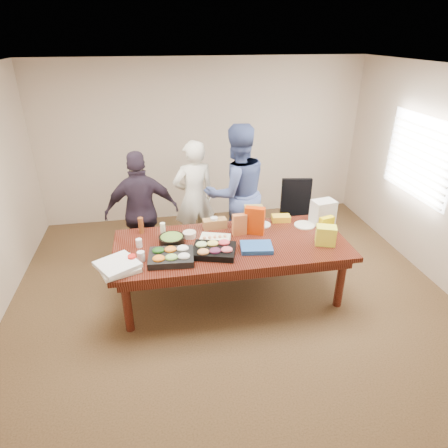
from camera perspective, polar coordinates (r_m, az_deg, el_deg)
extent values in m
cube|color=#47301E|center=(5.10, 1.00, -10.30)|extent=(5.50, 5.00, 0.02)
cube|color=white|center=(4.10, 1.32, 21.82)|extent=(5.50, 5.00, 0.02)
cube|color=beige|center=(6.77, -3.07, 11.94)|extent=(5.50, 0.04, 2.70)
cube|color=beige|center=(2.40, 13.50, -19.16)|extent=(5.50, 0.04, 2.70)
cube|color=beige|center=(5.62, 29.97, 5.34)|extent=(0.04, 5.00, 2.70)
cube|color=white|center=(6.00, 26.62, 8.79)|extent=(0.03, 1.40, 1.10)
cube|color=beige|center=(5.98, 26.31, 8.80)|extent=(0.04, 1.36, 1.00)
cube|color=#4C1C0F|center=(4.88, 1.04, -6.67)|extent=(2.80, 1.20, 0.75)
cube|color=black|center=(5.87, 10.94, 0.56)|extent=(0.62, 0.62, 1.05)
imported|color=white|center=(5.71, -4.38, 3.85)|extent=(0.69, 0.53, 1.71)
imported|color=#41528B|center=(5.54, 1.84, 4.59)|extent=(1.09, 0.93, 1.96)
imported|color=black|center=(5.38, -11.93, 1.76)|extent=(1.02, 0.48, 1.69)
cube|color=black|center=(4.37, -7.75, -4.84)|extent=(0.52, 0.43, 0.08)
cube|color=black|center=(4.46, -1.48, -3.94)|extent=(0.57, 0.50, 0.07)
cube|color=white|center=(4.69, -1.36, -2.38)|extent=(0.42, 0.37, 0.06)
cylinder|color=black|center=(4.69, -7.67, -2.38)|extent=(0.35, 0.35, 0.10)
cube|color=#2050A1|center=(4.56, 4.78, -3.44)|extent=(0.40, 0.32, 0.05)
cube|color=#C13303|center=(4.85, 4.53, 0.50)|extent=(0.26, 0.19, 0.35)
cube|color=yellow|center=(4.91, 14.71, -0.47)|extent=(0.20, 0.12, 0.28)
cube|color=#C46733|center=(4.83, 2.29, -0.08)|extent=(0.18, 0.09, 0.27)
cylinder|color=silver|center=(5.01, -1.47, 0.18)|extent=(0.12, 0.12, 0.15)
cylinder|color=gold|center=(4.92, 3.45, -0.15)|extent=(0.08, 0.08, 0.18)
cylinder|color=brown|center=(4.99, -12.09, -0.19)|extent=(0.08, 0.08, 0.21)
cylinder|color=#F6F2CD|center=(4.84, -8.95, -0.87)|extent=(0.08, 0.08, 0.19)
cube|color=yellow|center=(5.26, 8.35, 0.85)|extent=(0.26, 0.17, 0.08)
cube|color=olive|center=(5.02, -1.37, 0.08)|extent=(0.31, 0.15, 0.12)
cube|color=olive|center=(4.99, 4.34, 1.01)|extent=(0.25, 0.16, 0.31)
cylinder|color=red|center=(4.35, -13.33, -5.18)|extent=(0.09, 0.09, 0.12)
cylinder|color=white|center=(4.41, -12.07, -4.66)|extent=(0.08, 0.08, 0.11)
cylinder|color=white|center=(4.69, -12.34, -2.74)|extent=(0.09, 0.09, 0.10)
cube|color=white|center=(4.34, -15.21, -6.14)|extent=(0.50, 0.50, 0.04)
cube|color=white|center=(4.30, -15.38, -5.74)|extent=(0.54, 0.54, 0.04)
cylinder|color=white|center=(5.20, 11.71, -0.16)|extent=(0.33, 0.33, 0.02)
cylinder|color=white|center=(5.14, 5.66, -0.06)|extent=(0.25, 0.25, 0.01)
cylinder|color=beige|center=(5.02, 3.90, -0.37)|extent=(0.20, 0.20, 0.07)
cylinder|color=beige|center=(4.83, -5.08, -1.53)|extent=(0.20, 0.20, 0.07)
cube|color=silver|center=(5.28, 14.32, 1.75)|extent=(0.32, 0.26, 0.31)
cube|color=yellow|center=(4.77, 14.70, -1.62)|extent=(0.27, 0.23, 0.23)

